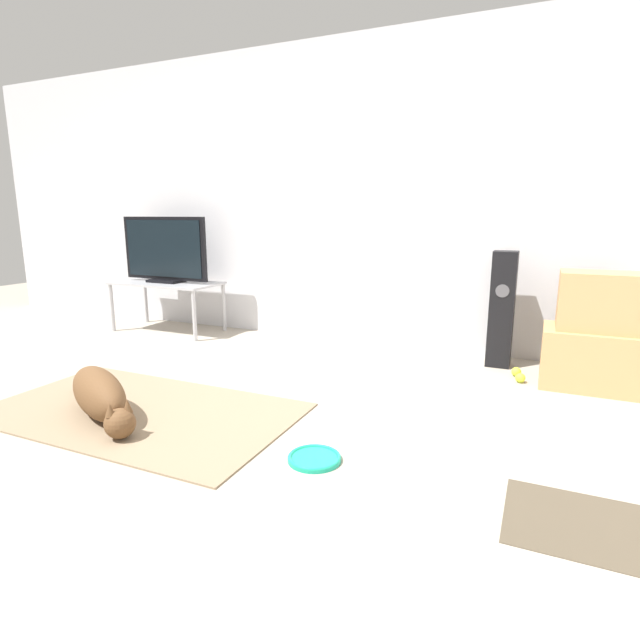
# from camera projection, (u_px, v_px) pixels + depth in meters

# --- Properties ---
(ground_plane) EXTENTS (12.00, 12.00, 0.00)m
(ground_plane) POSITION_uv_depth(u_px,v_px,m) (172.00, 420.00, 2.78)
(ground_plane) COLOR #9E9384
(wall_back) EXTENTS (8.00, 0.06, 2.55)m
(wall_back) POSITION_uv_depth(u_px,v_px,m) (324.00, 196.00, 4.38)
(wall_back) COLOR silver
(wall_back) RESTS_ON ground_plane
(area_rug) EXTENTS (1.79, 1.03, 0.01)m
(area_rug) POSITION_uv_depth(u_px,v_px,m) (140.00, 411.00, 2.89)
(area_rug) COLOR #847056
(area_rug) RESTS_ON ground_plane
(dog) EXTENTS (0.91, 0.53, 0.27)m
(dog) POSITION_uv_depth(u_px,v_px,m) (100.00, 395.00, 2.76)
(dog) COLOR brown
(dog) RESTS_ON area_rug
(frisbee) EXTENTS (0.25, 0.25, 0.03)m
(frisbee) POSITION_uv_depth(u_px,v_px,m) (314.00, 458.00, 2.32)
(frisbee) COLOR #199E7A
(frisbee) RESTS_ON ground_plane
(cardboard_box_lower) EXTENTS (0.59, 0.42, 0.39)m
(cardboard_box_lower) POSITION_uv_depth(u_px,v_px,m) (590.00, 358.00, 3.28)
(cardboard_box_lower) COLOR tan
(cardboard_box_lower) RESTS_ON ground_plane
(cardboard_box_upper) EXTENTS (0.47, 0.34, 0.37)m
(cardboard_box_upper) POSITION_uv_depth(u_px,v_px,m) (598.00, 301.00, 3.20)
(cardboard_box_upper) COLOR tan
(cardboard_box_upper) RESTS_ON cardboard_box_lower
(floor_speaker) EXTENTS (0.17, 0.18, 0.86)m
(floor_speaker) POSITION_uv_depth(u_px,v_px,m) (502.00, 309.00, 3.69)
(floor_speaker) COLOR black
(floor_speaker) RESTS_ON ground_plane
(tv_stand) EXTENTS (1.04, 0.51, 0.48)m
(tv_stand) POSITION_uv_depth(u_px,v_px,m) (167.00, 288.00, 4.80)
(tv_stand) COLOR #A8A8AD
(tv_stand) RESTS_ON ground_plane
(tv) EXTENTS (0.94, 0.20, 0.62)m
(tv) POSITION_uv_depth(u_px,v_px,m) (165.00, 250.00, 4.73)
(tv) COLOR black
(tv) RESTS_ON tv_stand
(tennis_ball_by_boxes) EXTENTS (0.07, 0.07, 0.07)m
(tennis_ball_by_boxes) POSITION_uv_depth(u_px,v_px,m) (516.00, 372.00, 3.51)
(tennis_ball_by_boxes) COLOR #C6E033
(tennis_ball_by_boxes) RESTS_ON ground_plane
(tennis_ball_near_speaker) EXTENTS (0.07, 0.07, 0.07)m
(tennis_ball_near_speaker) POSITION_uv_depth(u_px,v_px,m) (520.00, 378.00, 3.38)
(tennis_ball_near_speaker) COLOR #C6E033
(tennis_ball_near_speaker) RESTS_ON ground_plane
(door_mat) EXTENTS (0.75, 0.47, 0.01)m
(door_mat) POSITION_uv_depth(u_px,v_px,m) (615.00, 532.00, 1.80)
(door_mat) COLOR #4C4233
(door_mat) RESTS_ON ground_plane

